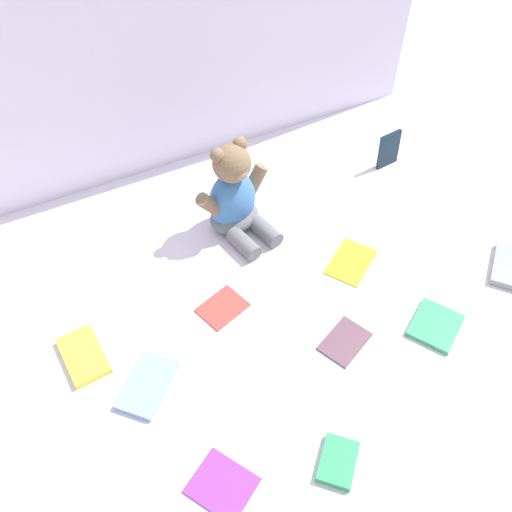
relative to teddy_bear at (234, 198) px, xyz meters
name	(u,v)px	position (x,y,z in m)	size (l,w,h in m)	color
ground_plane	(233,257)	(-0.05, -0.09, -0.10)	(3.20, 3.20, 0.00)	silver
backdrop_drape	(156,42)	(-0.05, 0.32, 0.27)	(1.52, 0.03, 0.72)	silver
teddy_bear	(234,198)	(0.00, 0.00, 0.00)	(0.21, 0.21, 0.26)	#3F72B2
book_case_0	(435,326)	(0.27, -0.48, -0.09)	(0.10, 0.11, 0.01)	#369E66
book_case_1	(338,461)	(-0.09, -0.65, -0.09)	(0.07, 0.09, 0.02)	#2B9B5A
book_case_2	(147,385)	(-0.36, -0.34, -0.09)	(0.08, 0.14, 0.01)	#7FA4D6
book_case_3	(351,261)	(0.20, -0.24, -0.09)	(0.09, 0.13, 0.01)	yellow
book_case_4	(511,267)	(0.53, -0.43, -0.09)	(0.09, 0.13, 0.02)	gray
book_case_5	(389,150)	(0.49, 0.03, -0.04)	(0.07, 0.01, 0.11)	#0F2230
book_case_6	(84,356)	(-0.46, -0.21, -0.09)	(0.08, 0.13, 0.02)	yellow
book_case_7	(222,307)	(-0.14, -0.22, -0.09)	(0.08, 0.10, 0.01)	#C23D36
book_case_8	(222,485)	(-0.30, -0.59, -0.09)	(0.10, 0.11, 0.01)	purple
book_case_9	(345,341)	(0.06, -0.43, -0.09)	(0.08, 0.11, 0.01)	#60404F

